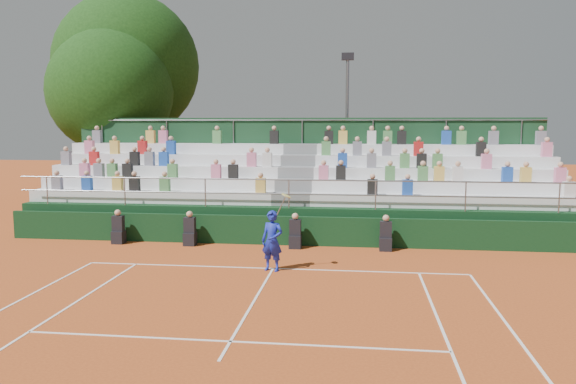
# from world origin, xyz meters

# --- Properties ---
(ground) EXTENTS (90.00, 90.00, 0.00)m
(ground) POSITION_xyz_m (0.00, 0.00, 0.00)
(ground) COLOR #B54E1E
(ground) RESTS_ON ground
(courtside_wall) EXTENTS (20.00, 0.15, 1.00)m
(courtside_wall) POSITION_xyz_m (0.00, 3.20, 0.50)
(courtside_wall) COLOR black
(courtside_wall) RESTS_ON ground
(line_officials) EXTENTS (9.57, 0.40, 1.19)m
(line_officials) POSITION_xyz_m (-1.37, 2.75, 0.48)
(line_officials) COLOR black
(line_officials) RESTS_ON ground
(grandstand) EXTENTS (20.00, 5.20, 4.40)m
(grandstand) POSITION_xyz_m (-0.00, 6.44, 1.07)
(grandstand) COLOR black
(grandstand) RESTS_ON ground
(tennis_player) EXTENTS (0.89, 0.56, 2.22)m
(tennis_player) POSITION_xyz_m (0.01, -0.21, 0.86)
(tennis_player) COLOR #1625A9
(tennis_player) RESTS_ON ground
(tree_west) EXTENTS (6.03, 6.03, 8.73)m
(tree_west) POSITION_xyz_m (-9.62, 10.87, 5.70)
(tree_west) COLOR #3B2715
(tree_west) RESTS_ON ground
(tree_east) EXTENTS (7.51, 7.51, 10.93)m
(tree_east) POSITION_xyz_m (-9.76, 13.27, 7.16)
(tree_east) COLOR #3B2715
(tree_east) RESTS_ON ground
(floodlight_mast) EXTENTS (0.60, 0.25, 7.57)m
(floodlight_mast) POSITION_xyz_m (1.83, 12.46, 4.45)
(floodlight_mast) COLOR gray
(floodlight_mast) RESTS_ON ground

